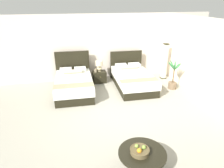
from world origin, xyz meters
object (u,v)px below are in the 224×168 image
Objects in this scene: fruit_bowl at (140,151)px; potted_palm at (173,81)px; table_lamp at (99,65)px; nightstand at (100,77)px; floor_lamp_corner at (165,61)px; coffee_table at (142,156)px; bed_near_window at (74,84)px; vase at (96,70)px; bed_near_corner at (133,79)px.

potted_palm reaches higher than fruit_bowl.
table_lamp is 4.71m from fruit_bowl.
floor_lamp_corner is at bearing -3.13° from nightstand.
table_lamp is 0.46× the size of coffee_table.
bed_near_window is 1.25m from nightstand.
floor_lamp_corner is (2.85, -0.11, 0.21)m from vase.
bed_near_window is 4.34× the size of nightstand.
coffee_table is at bearing -89.67° from table_lamp.
nightstand is at bearing 90.33° from coffee_table.
coffee_table is at bearing -125.99° from potted_palm.
potted_palm is (2.57, 3.46, -0.19)m from fruit_bowl.
floor_lamp_corner is 1.16m from potted_palm.
bed_near_corner is 16.96× the size of vase.
bed_near_window is 5.31× the size of table_lamp.
potted_palm reaches higher than vase.
coffee_table is at bearing -105.76° from bed_near_corner.
coffee_table is at bearing -89.67° from nightstand.
bed_near_corner is 1.41m from table_lamp.
floor_lamp_corner is (2.72, 4.54, 0.22)m from fruit_bowl.
fruit_bowl is (-1.18, -4.00, 0.21)m from bed_near_corner.
vase is (-0.15, -0.06, -0.18)m from table_lamp.
fruit_bowl is at bearing -90.37° from nightstand.
fruit_bowl is (0.12, -4.65, -0.01)m from vase.
floor_lamp_corner is at bearing -2.16° from vase.
vase reaches higher than coffee_table.
table_lamp is at bearing 153.89° from potted_palm.
fruit_bowl is 0.34× the size of potted_palm.
bed_near_window is at bearing -146.87° from nightstand.
bed_near_window reaches higher than coffee_table.
nightstand is (1.04, 0.68, -0.07)m from bed_near_window.
potted_palm is at bearing 54.01° from coffee_table.
table_lamp is 2.85m from potted_palm.
floor_lamp_corner reaches higher than potted_palm.
table_lamp is 0.25m from vase.
potted_palm is at bearing -98.16° from floor_lamp_corner.
floor_lamp_corner is at bearing 81.84° from potted_palm.
bed_near_window is at bearing -146.11° from table_lamp.
coffee_table is 0.62× the size of floor_lamp_corner.
coffee_table is 2.48× the size of fruit_bowl.
vase is at bearing 177.84° from floor_lamp_corner.
bed_near_corner is 2.11× the size of potted_palm.
bed_near_corner reaches higher than table_lamp.
table_lamp is 4.71m from coffee_table.
coffee_table is at bearing -75.03° from bed_near_window.
potted_palm reaches higher than nightstand.
table_lamp is 2.70m from floor_lamp_corner.
bed_near_window reaches higher than table_lamp.
floor_lamp_corner reaches higher than coffee_table.
bed_near_corner is 1.68m from floor_lamp_corner.
bed_near_corner is 5.38× the size of table_lamp.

